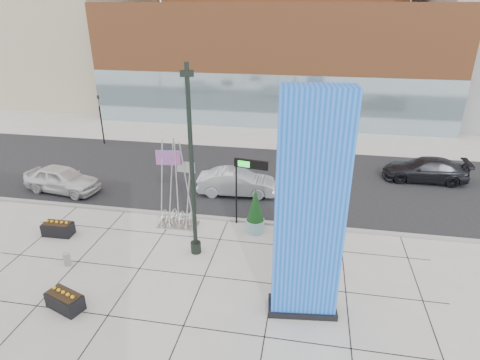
% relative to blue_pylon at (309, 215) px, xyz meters
% --- Properties ---
extents(ground, '(160.00, 160.00, 0.00)m').
position_rel_blue_pylon_xyz_m(ground, '(-5.25, 2.35, -4.17)').
color(ground, '#9E9991').
rests_on(ground, ground).
extents(street_asphalt, '(80.00, 12.00, 0.02)m').
position_rel_blue_pylon_xyz_m(street_asphalt, '(-5.25, 12.35, -4.16)').
color(street_asphalt, black).
rests_on(street_asphalt, ground).
extents(curb_edge, '(80.00, 0.30, 0.12)m').
position_rel_blue_pylon_xyz_m(curb_edge, '(-5.25, 6.35, -4.11)').
color(curb_edge, gray).
rests_on(curb_edge, ground).
extents(tower_podium, '(34.00, 10.00, 11.00)m').
position_rel_blue_pylon_xyz_m(tower_podium, '(-4.25, 29.35, 1.33)').
color(tower_podium, '#95512B').
rests_on(tower_podium, ground).
extents(tower_glass_front, '(34.00, 0.60, 5.00)m').
position_rel_blue_pylon_xyz_m(tower_glass_front, '(-4.25, 24.55, -1.67)').
color(tower_glass_front, '#8CA5B2').
rests_on(tower_glass_front, ground).
extents(blue_pylon, '(2.70, 1.42, 8.63)m').
position_rel_blue_pylon_xyz_m(blue_pylon, '(0.00, 0.00, 0.00)').
color(blue_pylon, blue).
rests_on(blue_pylon, ground).
extents(lamp_post, '(0.59, 0.48, 8.79)m').
position_rel_blue_pylon_xyz_m(lamp_post, '(-5.12, 3.07, -0.57)').
color(lamp_post, black).
rests_on(lamp_post, ground).
extents(public_art_sculpture, '(2.13, 1.09, 4.80)m').
position_rel_blue_pylon_xyz_m(public_art_sculpture, '(-6.73, 5.35, -2.91)').
color(public_art_sculpture, silver).
rests_on(public_art_sculpture, ground).
extents(concrete_bollard, '(0.32, 0.32, 0.62)m').
position_rel_blue_pylon_xyz_m(concrete_bollard, '(-10.56, 1.04, -3.86)').
color(concrete_bollard, gray).
rests_on(concrete_bollard, ground).
extents(overhead_street_sign, '(1.76, 0.44, 3.74)m').
position_rel_blue_pylon_xyz_m(overhead_street_sign, '(-3.10, 6.15, -0.96)').
color(overhead_street_sign, black).
rests_on(overhead_street_sign, ground).
extents(round_planter_east, '(0.95, 0.95, 2.38)m').
position_rel_blue_pylon_xyz_m(round_planter_east, '(0.97, 5.15, -3.04)').
color(round_planter_east, '#7FA8AA').
rests_on(round_planter_east, ground).
extents(round_planter_mid, '(1.02, 1.02, 2.54)m').
position_rel_blue_pylon_xyz_m(round_planter_mid, '(-0.31, 4.15, -2.96)').
color(round_planter_mid, '#7FA8AA').
rests_on(round_planter_mid, ground).
extents(round_planter_west, '(0.97, 0.97, 2.42)m').
position_rel_blue_pylon_xyz_m(round_planter_west, '(-2.63, 5.48, -3.02)').
color(round_planter_west, '#7FA8AA').
rests_on(round_planter_west, ground).
extents(box_planter_north, '(1.50, 0.77, 0.82)m').
position_rel_blue_pylon_xyz_m(box_planter_north, '(-12.49, 3.35, -3.79)').
color(box_planter_north, black).
rests_on(box_planter_north, ground).
extents(box_planter_south, '(1.64, 1.20, 0.81)m').
position_rel_blue_pylon_xyz_m(box_planter_south, '(-9.05, -1.52, -3.79)').
color(box_planter_south, black).
rests_on(box_planter_south, ground).
extents(car_white_west, '(5.04, 2.60, 1.64)m').
position_rel_blue_pylon_xyz_m(car_white_west, '(-15.20, 8.15, -3.35)').
color(car_white_west, silver).
rests_on(car_white_west, ground).
extents(car_silver_mid, '(4.87, 2.01, 1.57)m').
position_rel_blue_pylon_xyz_m(car_silver_mid, '(-4.39, 9.67, -3.38)').
color(car_silver_mid, '#AEB0B6').
rests_on(car_silver_mid, ground).
extents(car_dark_east, '(5.36, 2.24, 1.55)m').
position_rel_blue_pylon_xyz_m(car_dark_east, '(7.54, 13.96, -3.39)').
color(car_dark_east, black).
rests_on(car_dark_east, ground).
extents(traffic_signal, '(0.15, 0.18, 4.10)m').
position_rel_blue_pylon_xyz_m(traffic_signal, '(-17.25, 17.35, -1.87)').
color(traffic_signal, black).
rests_on(traffic_signal, ground).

